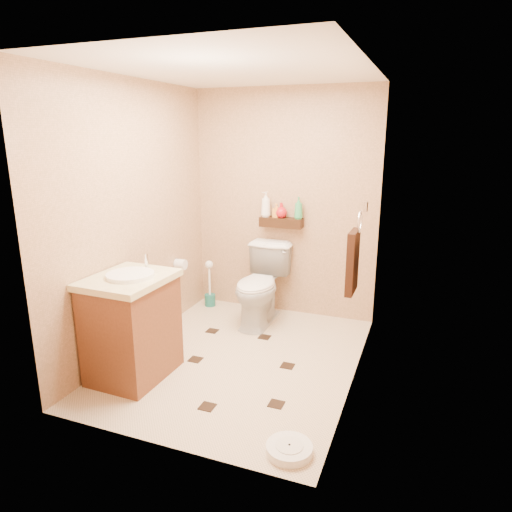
% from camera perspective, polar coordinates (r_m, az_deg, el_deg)
% --- Properties ---
extents(ground, '(2.50, 2.50, 0.00)m').
position_cam_1_polar(ground, '(4.15, -2.12, -12.69)').
color(ground, beige).
rests_on(ground, ground).
extents(wall_back, '(2.00, 0.04, 2.40)m').
position_cam_1_polar(wall_back, '(4.90, 3.50, 6.45)').
color(wall_back, tan).
rests_on(wall_back, ground).
extents(wall_front, '(2.00, 0.04, 2.40)m').
position_cam_1_polar(wall_front, '(2.68, -12.88, -1.26)').
color(wall_front, tan).
rests_on(wall_front, ground).
extents(wall_left, '(0.04, 2.50, 2.40)m').
position_cam_1_polar(wall_left, '(4.24, -14.87, 4.59)').
color(wall_left, tan).
rests_on(wall_left, ground).
extents(wall_right, '(0.04, 2.50, 2.40)m').
position_cam_1_polar(wall_right, '(3.48, 13.02, 2.51)').
color(wall_right, tan).
rests_on(wall_right, ground).
extents(ceiling, '(2.00, 2.50, 0.02)m').
position_cam_1_polar(ceiling, '(3.70, -2.50, 22.29)').
color(ceiling, white).
rests_on(ceiling, wall_back).
extents(wall_shelf, '(0.46, 0.14, 0.10)m').
position_cam_1_polar(wall_shelf, '(4.86, 3.18, 4.22)').
color(wall_shelf, '#32180D').
rests_on(wall_shelf, wall_back).
extents(floor_accents, '(1.12, 1.37, 0.01)m').
position_cam_1_polar(floor_accents, '(4.07, -2.01, -13.30)').
color(floor_accents, black).
rests_on(floor_accents, ground).
extents(toilet, '(0.46, 0.80, 0.82)m').
position_cam_1_polar(toilet, '(4.74, 0.58, -3.71)').
color(toilet, white).
rests_on(toilet, ground).
extents(vanity, '(0.59, 0.71, 0.98)m').
position_cam_1_polar(vanity, '(3.85, -15.24, -8.35)').
color(vanity, brown).
rests_on(vanity, ground).
extents(bathroom_scale, '(0.31, 0.31, 0.06)m').
position_cam_1_polar(bathroom_scale, '(3.10, 4.18, -22.92)').
color(bathroom_scale, white).
rests_on(bathroom_scale, ground).
extents(toilet_brush, '(0.12, 0.12, 0.54)m').
position_cam_1_polar(toilet_brush, '(5.29, -5.80, -4.25)').
color(toilet_brush, '#1A685F').
rests_on(toilet_brush, ground).
extents(towel_ring, '(0.12, 0.30, 0.76)m').
position_cam_1_polar(towel_ring, '(3.80, 12.05, -0.37)').
color(towel_ring, silver).
rests_on(towel_ring, wall_right).
extents(toilet_paper, '(0.12, 0.11, 0.12)m').
position_cam_1_polar(toilet_paper, '(4.87, -9.41, -1.02)').
color(toilet_paper, white).
rests_on(toilet_paper, wall_left).
extents(bottle_a, '(0.14, 0.14, 0.27)m').
position_cam_1_polar(bottle_a, '(4.88, 1.24, 6.48)').
color(bottle_a, white).
rests_on(bottle_a, wall_shelf).
extents(bottle_b, '(0.09, 0.09, 0.15)m').
position_cam_1_polar(bottle_b, '(4.85, 2.59, 5.70)').
color(bottle_b, orange).
rests_on(bottle_b, wall_shelf).
extents(bottle_c, '(0.17, 0.17, 0.16)m').
position_cam_1_polar(bottle_c, '(4.84, 3.18, 5.73)').
color(bottle_c, red).
rests_on(bottle_c, wall_shelf).
extents(bottle_d, '(0.12, 0.12, 0.23)m').
position_cam_1_polar(bottle_d, '(4.78, 5.34, 5.99)').
color(bottle_d, '#36A460').
rests_on(bottle_d, wall_shelf).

